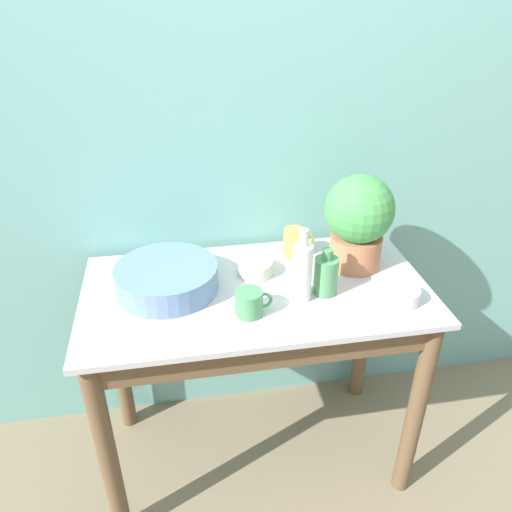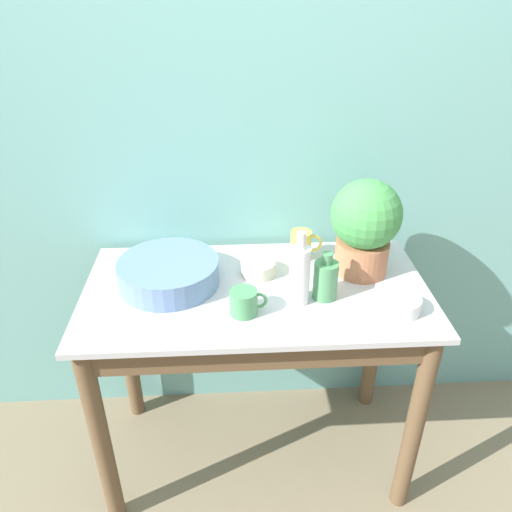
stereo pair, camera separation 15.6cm
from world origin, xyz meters
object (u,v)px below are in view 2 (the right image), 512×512
(bowl_small_enamel_white, at_px, (401,304))
(potted_plant, at_px, (365,224))
(bottle_tall, at_px, (300,274))
(mug_yellow, at_px, (302,245))
(mug_green, at_px, (244,302))
(bowl_small_cream, at_px, (258,268))
(bowl_wash_large, at_px, (169,272))
(bottle_short, at_px, (325,279))

(bowl_small_enamel_white, bearing_deg, potted_plant, 105.94)
(bottle_tall, relative_size, mug_yellow, 2.16)
(bottle_tall, height_order, mug_green, bottle_tall)
(bottle_tall, height_order, mug_yellow, bottle_tall)
(bowl_small_cream, bearing_deg, bowl_wash_large, -172.17)
(bottle_short, distance_m, bowl_small_cream, 0.25)
(bowl_small_enamel_white, bearing_deg, bowl_wash_large, 164.84)
(mug_green, relative_size, bowl_small_cream, 1.00)
(bowl_wash_large, height_order, bottle_tall, bottle_tall)
(potted_plant, bearing_deg, mug_yellow, 152.64)
(potted_plant, relative_size, mug_green, 2.83)
(mug_yellow, height_order, bowl_small_cream, mug_yellow)
(bottle_tall, xyz_separation_m, mug_yellow, (0.04, 0.27, -0.05))
(bottle_short, height_order, mug_yellow, bottle_short)
(potted_plant, bearing_deg, bowl_small_cream, -179.70)
(potted_plant, distance_m, bowl_small_enamel_white, 0.29)
(bottle_short, distance_m, mug_green, 0.27)
(potted_plant, bearing_deg, mug_green, -151.55)
(mug_green, distance_m, bowl_small_cream, 0.22)
(bowl_wash_large, distance_m, bottle_short, 0.51)
(bowl_wash_large, bearing_deg, mug_yellow, 17.15)
(bottle_tall, xyz_separation_m, bowl_small_cream, (-0.12, 0.17, -0.08))
(bottle_short, bearing_deg, potted_plant, 44.81)
(mug_green, bearing_deg, bowl_wash_large, 143.76)
(bowl_wash_large, xyz_separation_m, bottle_short, (0.50, -0.11, 0.02))
(potted_plant, height_order, mug_green, potted_plant)
(bottle_short, height_order, bowl_small_cream, bottle_short)
(mug_yellow, xyz_separation_m, bowl_small_enamel_white, (0.26, -0.33, -0.03))
(potted_plant, height_order, bowl_small_enamel_white, potted_plant)
(bowl_small_cream, bearing_deg, bowl_small_enamel_white, -29.24)
(bowl_wash_large, xyz_separation_m, mug_yellow, (0.46, 0.14, 0.01))
(bowl_wash_large, xyz_separation_m, bottle_tall, (0.41, -0.13, 0.06))
(bottle_short, relative_size, mug_green, 1.36)
(potted_plant, relative_size, bowl_wash_large, 1.00)
(potted_plant, bearing_deg, bowl_wash_large, -176.24)
(potted_plant, relative_size, mug_yellow, 2.91)
(bottle_tall, height_order, bowl_small_cream, bottle_tall)
(bowl_small_cream, bearing_deg, potted_plant, 0.30)
(potted_plant, distance_m, bowl_wash_large, 0.66)
(mug_yellow, distance_m, mug_green, 0.38)
(bottle_tall, bearing_deg, mug_yellow, 80.53)
(bottle_short, bearing_deg, bowl_small_enamel_white, -21.85)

